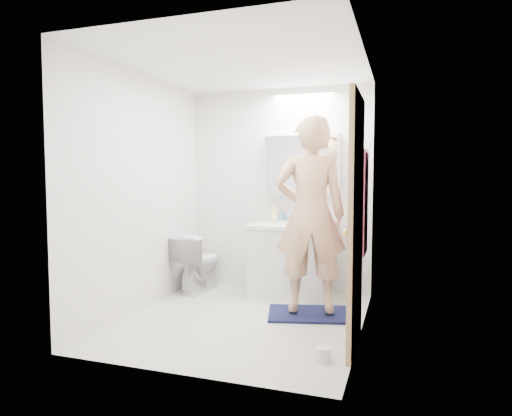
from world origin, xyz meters
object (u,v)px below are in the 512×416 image
at_px(vanity_cabinet, 292,262).
at_px(toothbrush_cup, 315,220).
at_px(person, 310,215).
at_px(toilet, 198,262).
at_px(soap_bottle_b, 282,216).
at_px(soap_bottle_a, 275,213).
at_px(medicine_cabinet, 302,165).
at_px(toilet_paper_roll, 323,354).

relative_size(vanity_cabinet, toothbrush_cup, 8.99).
bearing_deg(person, vanity_cabinet, -76.65).
xyz_separation_m(toilet, soap_bottle_b, (0.95, 0.30, 0.55)).
xyz_separation_m(soap_bottle_a, toothbrush_cup, (0.48, 0.01, -0.07)).
relative_size(medicine_cabinet, toilet_paper_roll, 8.00).
height_order(soap_bottle_a, toothbrush_cup, soap_bottle_a).
xyz_separation_m(medicine_cabinet, soap_bottle_a, (-0.31, -0.06, -0.57)).
bearing_deg(person, toothbrush_cup, -96.16).
height_order(toilet, person, person).
xyz_separation_m(person, toilet_paper_roll, (0.32, -1.04, -0.94)).
distance_m(vanity_cabinet, medicine_cabinet, 1.13).
distance_m(toilet, soap_bottle_b, 1.14).
bearing_deg(medicine_cabinet, toilet_paper_roll, -72.46).
relative_size(toilet, toilet_paper_roll, 6.32).
height_order(person, toothbrush_cup, person).
height_order(vanity_cabinet, toilet_paper_roll, vanity_cabinet).
bearing_deg(toilet, toothbrush_cup, -161.80).
height_order(vanity_cabinet, toilet, vanity_cabinet).
relative_size(soap_bottle_a, soap_bottle_b, 1.43).
bearing_deg(toilet, medicine_cabinet, -157.93).
relative_size(soap_bottle_b, toothbrush_cup, 1.60).
bearing_deg(toilet, soap_bottle_b, -156.09).
bearing_deg(person, soap_bottle_a, -67.36).
xyz_separation_m(person, soap_bottle_b, (-0.51, 0.82, -0.09)).
xyz_separation_m(vanity_cabinet, medicine_cabinet, (0.05, 0.21, 1.11)).
height_order(medicine_cabinet, toilet_paper_roll, medicine_cabinet).
bearing_deg(person, soap_bottle_b, -72.23).
bearing_deg(medicine_cabinet, vanity_cabinet, -103.87).
height_order(person, toilet_paper_roll, person).
height_order(toilet, soap_bottle_b, soap_bottle_b).
relative_size(person, toilet_paper_roll, 17.18).
xyz_separation_m(medicine_cabinet, toothbrush_cup, (0.17, -0.05, -0.63)).
bearing_deg(vanity_cabinet, person, -62.55).
distance_m(medicine_cabinet, soap_bottle_a, 0.65).
bearing_deg(vanity_cabinet, soap_bottle_b, 134.48).
xyz_separation_m(toilet, toothbrush_cup, (1.35, 0.28, 0.52)).
height_order(soap_bottle_a, toilet_paper_roll, soap_bottle_a).
relative_size(medicine_cabinet, toothbrush_cup, 8.79).
relative_size(medicine_cabinet, soap_bottle_a, 3.83).
bearing_deg(vanity_cabinet, toothbrush_cup, 36.13).
height_order(toilet, soap_bottle_a, soap_bottle_a).
height_order(soap_bottle_b, toothbrush_cup, soap_bottle_b).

